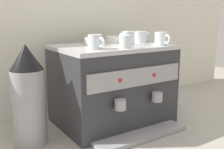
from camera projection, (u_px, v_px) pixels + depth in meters
name	position (u px, v px, depth m)	size (l,w,h in m)	color
ground_plane	(112.00, 120.00, 1.58)	(4.00, 4.00, 0.00)	#9E998E
tiled_backsplash_wall	(82.00, 36.00, 1.77)	(2.80, 0.03, 0.94)	silver
espresso_machine	(112.00, 84.00, 1.53)	(0.61, 0.55, 0.44)	#2D2D33
ceramic_cup_0	(128.00, 38.00, 1.50)	(0.07, 0.11, 0.08)	silver
ceramic_cup_1	(125.00, 42.00, 1.35)	(0.06, 0.09, 0.06)	silver
ceramic_cup_2	(141.00, 37.00, 1.63)	(0.12, 0.08, 0.07)	silver
ceramic_cup_3	(161.00, 39.00, 1.47)	(0.07, 0.11, 0.07)	silver
ceramic_cup_4	(96.00, 42.00, 1.31)	(0.07, 0.11, 0.07)	silver
ceramic_bowl_0	(93.00, 41.00, 1.48)	(0.10, 0.10, 0.04)	white
ceramic_bowl_1	(116.00, 40.00, 1.63)	(0.12, 0.12, 0.04)	white
coffee_grinder	(28.00, 96.00, 1.26)	(0.16, 0.16, 0.48)	#939399
milk_pitcher	(165.00, 97.00, 1.81)	(0.09, 0.09, 0.14)	#B7B7BC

